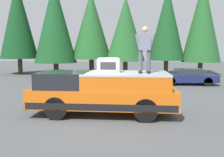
# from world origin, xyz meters

# --- Properties ---
(ground_plane) EXTENTS (90.00, 90.00, 0.00)m
(ground_plane) POSITION_xyz_m (0.00, 0.00, 0.00)
(ground_plane) COLOR #4C4F51
(pickup_truck) EXTENTS (2.01, 5.54, 1.65)m
(pickup_truck) POSITION_xyz_m (0.22, -0.42, 0.87)
(pickup_truck) COLOR orange
(pickup_truck) RESTS_ON ground
(compressor_unit) EXTENTS (0.65, 0.84, 0.56)m
(compressor_unit) POSITION_xyz_m (0.32, -0.63, 1.93)
(compressor_unit) COLOR silver
(compressor_unit) RESTS_ON pickup_truck
(person_on_truck_bed) EXTENTS (0.29, 0.72, 1.69)m
(person_on_truck_bed) POSITION_xyz_m (-0.03, -1.98, 2.55)
(person_on_truck_bed) COLOR #4C515B
(person_on_truck_bed) RESTS_ON pickup_truck
(parked_car_navy) EXTENTS (1.64, 4.10, 1.16)m
(parked_car_navy) POSITION_xyz_m (8.73, -5.53, 0.58)
(parked_car_navy) COLOR navy
(parked_car_navy) RESTS_ON ground
(conifer_far_left) EXTENTS (3.84, 3.84, 9.62)m
(conifer_far_left) POSITION_xyz_m (15.96, -8.42, 5.47)
(conifer_far_left) COLOR #4C3826
(conifer_far_left) RESTS_ON ground
(conifer_left) EXTENTS (3.69, 3.69, 9.07)m
(conifer_left) POSITION_xyz_m (16.20, -4.99, 5.26)
(conifer_left) COLOR #4C3826
(conifer_left) RESTS_ON ground
(conifer_center_left) EXTENTS (3.89, 3.89, 7.75)m
(conifer_center_left) POSITION_xyz_m (14.81, -0.77, 4.59)
(conifer_center_left) COLOR #4C3826
(conifer_center_left) RESTS_ON ground
(conifer_center_right) EXTENTS (4.33, 4.33, 8.77)m
(conifer_center_right) POSITION_xyz_m (16.46, 2.97, 5.16)
(conifer_center_right) COLOR #4C3826
(conifer_center_right) RESTS_ON ground
(conifer_right) EXTENTS (4.32, 4.32, 9.65)m
(conifer_right) POSITION_xyz_m (15.05, 6.48, 5.43)
(conifer_right) COLOR #4C3826
(conifer_right) RESTS_ON ground
(conifer_far_right) EXTENTS (3.87, 3.87, 9.86)m
(conifer_far_right) POSITION_xyz_m (15.28, 10.51, 5.74)
(conifer_far_right) COLOR #4C3826
(conifer_far_right) RESTS_ON ground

